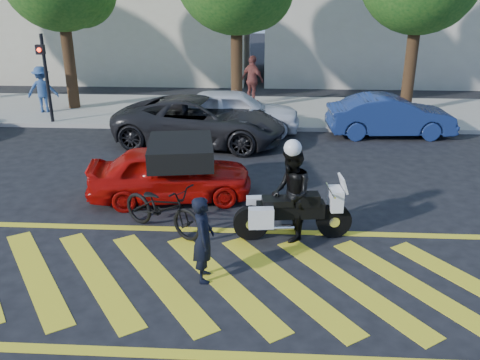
# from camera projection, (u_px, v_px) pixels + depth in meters

# --- Properties ---
(ground) EXTENTS (90.00, 90.00, 0.00)m
(ground) POSITION_uv_depth(u_px,v_px,m) (193.00, 280.00, 8.85)
(ground) COLOR black
(ground) RESTS_ON ground
(sidewalk) EXTENTS (60.00, 5.00, 0.15)m
(sidewalk) POSITION_uv_depth(u_px,v_px,m) (237.00, 111.00, 19.97)
(sidewalk) COLOR #9E998E
(sidewalk) RESTS_ON ground
(crosswalk) EXTENTS (12.33, 4.00, 0.01)m
(crosswalk) POSITION_uv_depth(u_px,v_px,m) (191.00, 279.00, 8.85)
(crosswalk) COLOR yellow
(crosswalk) RESTS_ON ground
(signal_pole) EXTENTS (0.28, 0.43, 3.20)m
(signal_pole) POSITION_uv_depth(u_px,v_px,m) (45.00, 72.00, 17.55)
(signal_pole) COLOR black
(signal_pole) RESTS_ON ground
(officer_bike) EXTENTS (0.43, 0.60, 1.55)m
(officer_bike) POSITION_uv_depth(u_px,v_px,m) (203.00, 239.00, 8.60)
(officer_bike) COLOR black
(officer_bike) RESTS_ON ground
(bicycle) EXTENTS (2.11, 1.67, 1.07)m
(bicycle) POSITION_uv_depth(u_px,v_px,m) (162.00, 208.00, 10.38)
(bicycle) COLOR black
(bicycle) RESTS_ON ground
(police_motorcycle) EXTENTS (2.38, 0.81, 1.05)m
(police_motorcycle) POSITION_uv_depth(u_px,v_px,m) (291.00, 212.00, 10.09)
(police_motorcycle) COLOR black
(police_motorcycle) RESTS_ON ground
(officer_moto) EXTENTS (0.83, 1.01, 1.91)m
(officer_moto) POSITION_uv_depth(u_px,v_px,m) (291.00, 194.00, 9.96)
(officer_moto) COLOR black
(officer_moto) RESTS_ON ground
(red_convertible) EXTENTS (3.99, 2.10, 1.29)m
(red_convertible) POSITION_uv_depth(u_px,v_px,m) (170.00, 173.00, 11.92)
(red_convertible) COLOR #B10B08
(red_convertible) RESTS_ON ground
(parked_mid_left) EXTENTS (5.60, 3.06, 1.49)m
(parked_mid_left) POSITION_uv_depth(u_px,v_px,m) (200.00, 121.00, 16.01)
(parked_mid_left) COLOR black
(parked_mid_left) RESTS_ON ground
(parked_mid_right) EXTENTS (4.57, 2.12, 1.51)m
(parked_mid_right) POSITION_uv_depth(u_px,v_px,m) (234.00, 111.00, 17.12)
(parked_mid_right) COLOR white
(parked_mid_right) RESTS_ON ground
(parked_right) EXTENTS (4.21, 1.69, 1.36)m
(parked_right) POSITION_uv_depth(u_px,v_px,m) (390.00, 116.00, 16.86)
(parked_right) COLOR navy
(parked_right) RESTS_ON ground
(pedestrian_left) EXTENTS (1.23, 0.86, 1.73)m
(pedestrian_left) POSITION_uv_depth(u_px,v_px,m) (42.00, 89.00, 19.28)
(pedestrian_left) COLOR #315188
(pedestrian_left) RESTS_ON sidewalk
(pedestrian_right) EXTENTS (1.16, 1.11, 1.94)m
(pedestrian_right) POSITION_uv_depth(u_px,v_px,m) (253.00, 80.00, 20.63)
(pedestrian_right) COLOR brown
(pedestrian_right) RESTS_ON sidewalk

